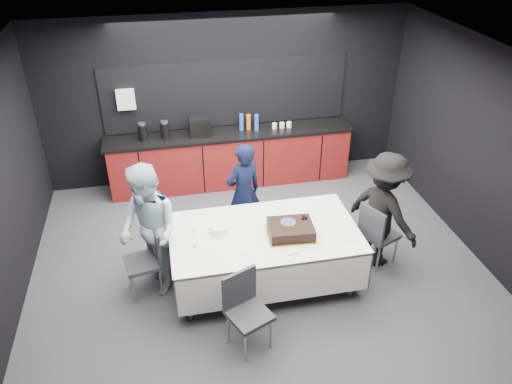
# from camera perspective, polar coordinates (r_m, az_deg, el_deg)

# --- Properties ---
(ground) EXTENTS (6.00, 6.00, 0.00)m
(ground) POSITION_cam_1_polar(r_m,az_deg,el_deg) (6.93, 0.17, -7.84)
(ground) COLOR #414146
(ground) RESTS_ON ground
(room_shell) EXTENTS (6.04, 5.04, 2.82)m
(room_shell) POSITION_cam_1_polar(r_m,az_deg,el_deg) (5.92, 0.20, 6.17)
(room_shell) COLOR white
(room_shell) RESTS_ON ground
(kitchenette) EXTENTS (4.10, 0.64, 2.05)m
(kitchenette) POSITION_cam_1_polar(r_m,az_deg,el_deg) (8.46, -3.03, 4.43)
(kitchenette) COLOR #5F0F0F
(kitchenette) RESTS_ON ground
(party_table) EXTENTS (2.32, 1.32, 0.78)m
(party_table) POSITION_cam_1_polar(r_m,az_deg,el_deg) (6.23, 0.94, -5.58)
(party_table) COLOR #99999E
(party_table) RESTS_ON ground
(cake_assembly) EXTENTS (0.61, 0.51, 0.18)m
(cake_assembly) POSITION_cam_1_polar(r_m,az_deg,el_deg) (6.07, 4.00, -4.28)
(cake_assembly) COLOR gold
(cake_assembly) RESTS_ON party_table
(plate_stack) EXTENTS (0.23, 0.23, 0.10)m
(plate_stack) POSITION_cam_1_polar(r_m,az_deg,el_deg) (6.13, -4.28, -4.17)
(plate_stack) COLOR white
(plate_stack) RESTS_ON party_table
(loose_plate_near) EXTENTS (0.20, 0.20, 0.01)m
(loose_plate_near) POSITION_cam_1_polar(r_m,az_deg,el_deg) (5.84, -1.55, -6.69)
(loose_plate_near) COLOR white
(loose_plate_near) RESTS_ON party_table
(loose_plate_right_a) EXTENTS (0.18, 0.18, 0.01)m
(loose_plate_right_a) POSITION_cam_1_polar(r_m,az_deg,el_deg) (6.49, 7.26, -2.55)
(loose_plate_right_a) COLOR white
(loose_plate_right_a) RESTS_ON party_table
(loose_plate_right_b) EXTENTS (0.18, 0.18, 0.01)m
(loose_plate_right_b) POSITION_cam_1_polar(r_m,az_deg,el_deg) (6.13, 10.41, -5.16)
(loose_plate_right_b) COLOR white
(loose_plate_right_b) RESTS_ON party_table
(loose_plate_far) EXTENTS (0.18, 0.18, 0.01)m
(loose_plate_far) POSITION_cam_1_polar(r_m,az_deg,el_deg) (6.42, -0.05, -2.69)
(loose_plate_far) COLOR white
(loose_plate_far) RESTS_ON party_table
(fork_pile) EXTENTS (0.17, 0.12, 0.02)m
(fork_pile) POSITION_cam_1_polar(r_m,az_deg,el_deg) (5.82, 4.18, -6.82)
(fork_pile) COLOR white
(fork_pile) RESTS_ON party_table
(champagne_flute) EXTENTS (0.06, 0.06, 0.22)m
(champagne_flute) POSITION_cam_1_polar(r_m,az_deg,el_deg) (5.86, -7.08, -4.94)
(champagne_flute) COLOR white
(champagne_flute) RESTS_ON party_table
(chair_left) EXTENTS (0.49, 0.49, 0.92)m
(chair_left) POSITION_cam_1_polar(r_m,az_deg,el_deg) (6.30, -12.18, -7.13)
(chair_left) COLOR #2D2D32
(chair_left) RESTS_ON ground
(chair_right) EXTENTS (0.55, 0.55, 0.92)m
(chair_right) POSITION_cam_1_polar(r_m,az_deg,el_deg) (6.75, 13.56, -4.36)
(chair_right) COLOR #2D2D32
(chair_right) RESTS_ON ground
(chair_near) EXTENTS (0.55, 0.55, 0.92)m
(chair_near) POSITION_cam_1_polar(r_m,az_deg,el_deg) (5.53, -1.26, -12.80)
(chair_near) COLOR #2D2D32
(chair_near) RESTS_ON ground
(person_center) EXTENTS (0.64, 0.53, 1.49)m
(person_center) POSITION_cam_1_polar(r_m,az_deg,el_deg) (6.97, -1.42, -0.06)
(person_center) COLOR black
(person_center) RESTS_ON ground
(person_left) EXTENTS (0.96, 1.04, 1.73)m
(person_left) POSITION_cam_1_polar(r_m,az_deg,el_deg) (6.15, -12.16, -4.37)
(person_left) COLOR #9DB5C5
(person_left) RESTS_ON ground
(person_right) EXTENTS (1.02, 1.21, 1.63)m
(person_right) POSITION_cam_1_polar(r_m,az_deg,el_deg) (6.67, 14.31, -2.09)
(person_right) COLOR black
(person_right) RESTS_ON ground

